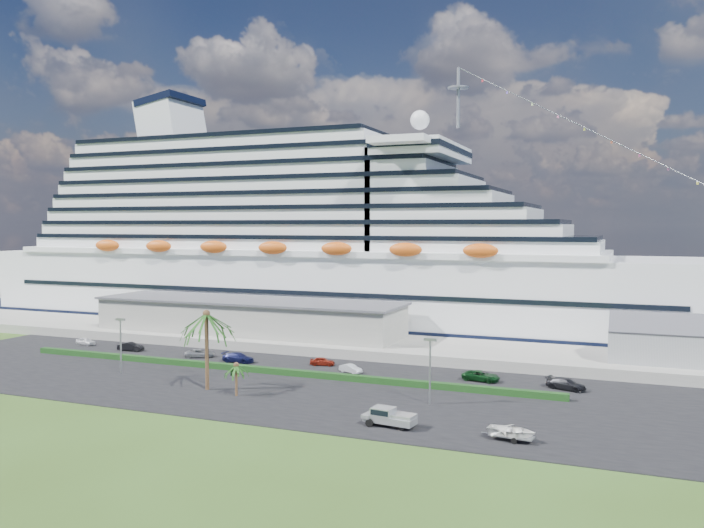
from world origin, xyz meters
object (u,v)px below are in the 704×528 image
at_px(cruise_ship, 317,251).
at_px(pickup_truck, 389,416).
at_px(parked_car_3, 238,357).
at_px(boat_trailer, 512,431).

relative_size(cruise_ship, pickup_truck, 31.39).
bearing_deg(parked_car_3, cruise_ship, 8.47).
xyz_separation_m(cruise_ship, pickup_truck, (39.86, -66.86, -15.44)).
height_order(cruise_ship, boat_trailer, cruise_ship).
xyz_separation_m(parked_car_3, boat_trailer, (47.60, -24.49, 0.29)).
bearing_deg(cruise_ship, boat_trailer, -51.50).
xyz_separation_m(pickup_truck, boat_trailer, (13.43, -0.15, -0.06)).
bearing_deg(parked_car_3, boat_trailer, -116.38).
bearing_deg(pickup_truck, parked_car_3, 144.53).
height_order(cruise_ship, parked_car_3, cruise_ship).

